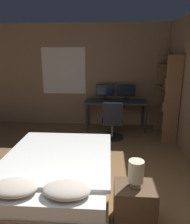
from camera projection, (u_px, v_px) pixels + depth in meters
wall_back at (100, 76)px, 5.87m from camera, size 12.00×0.08×2.70m
bed at (57, 171)px, 3.26m from camera, size 1.58×2.09×0.53m
nightstand at (134, 205)px, 2.51m from camera, size 0.47×0.38×0.50m
bedside_lamp at (136, 172)px, 2.39m from camera, size 0.17×0.17×0.31m
desk at (116, 104)px, 5.63m from camera, size 1.58×0.67×0.76m
monitor_left at (105, 91)px, 5.79m from camera, size 0.47×0.16×0.39m
monitor_right at (126, 91)px, 5.76m from camera, size 0.47×0.16×0.39m
keyboard at (116, 102)px, 5.38m from camera, size 0.39×0.13×0.02m
computer_mouse at (128, 102)px, 5.36m from camera, size 0.07×0.05×0.04m
office_chair at (112, 124)px, 5.03m from camera, size 0.52×0.52×0.90m
bookshelf at (168, 94)px, 4.93m from camera, size 0.33×0.92×1.91m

